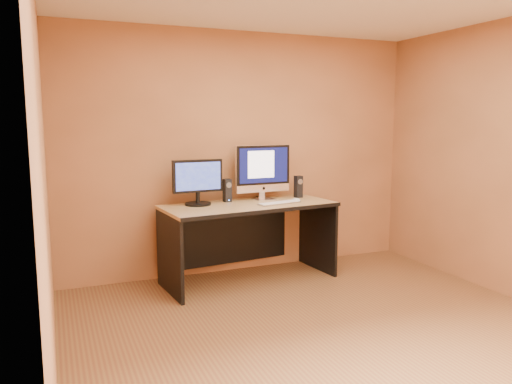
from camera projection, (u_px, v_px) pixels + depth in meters
floor at (337, 339)px, 3.82m from camera, size 4.00×4.00×0.00m
walls at (342, 171)px, 3.63m from camera, size 4.00×4.00×2.60m
desk at (249, 242)px, 5.17m from camera, size 1.82×0.94×0.81m
imac at (264, 172)px, 5.34m from camera, size 0.63×0.24×0.60m
second_monitor at (198, 182)px, 5.02m from camera, size 0.54×0.29×0.46m
speaker_left at (227, 190)px, 5.23m from camera, size 0.08×0.09×0.24m
speaker_right at (298, 187)px, 5.52m from camera, size 0.08×0.08×0.24m
keyboard at (279, 203)px, 5.11m from camera, size 0.49×0.22×0.02m
mouse at (296, 200)px, 5.26m from camera, size 0.08×0.12×0.04m
cable_a at (259, 197)px, 5.55m from camera, size 0.08×0.23×0.01m
cable_b at (255, 197)px, 5.51m from camera, size 0.08×0.19×0.01m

